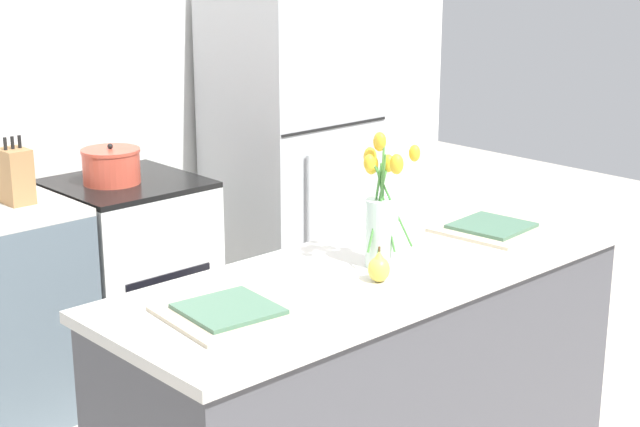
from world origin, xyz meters
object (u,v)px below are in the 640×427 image
object	(u,v)px
stove_range	(131,277)
cooking_pot	(111,166)
knife_block	(15,176)
plate_setting_right	(492,228)
pear_figurine	(379,268)
plate_setting_left	(229,312)
refrigerator	(291,158)
flower_vase	(382,215)

from	to	relation	value
stove_range	cooking_pot	size ratio (longest dim) A/B	3.53
knife_block	plate_setting_right	bearing A→B (deg)	-58.26
pear_figurine	plate_setting_left	world-z (taller)	pear_figurine
plate_setting_left	cooking_pot	bearing A→B (deg)	69.15
refrigerator	stove_range	bearing A→B (deg)	-179.96
stove_range	plate_setting_left	world-z (taller)	plate_setting_left
flower_vase	plate_setting_left	world-z (taller)	flower_vase
stove_range	knife_block	world-z (taller)	knife_block
refrigerator	knife_block	xyz separation A→B (m)	(-1.46, -0.02, 0.15)
stove_range	cooking_pot	distance (m)	0.52
pear_figurine	plate_setting_right	size ratio (longest dim) A/B	0.30
knife_block	flower_vase	bearing A→B (deg)	-74.84
plate_setting_left	pear_figurine	bearing A→B (deg)	-10.66
refrigerator	knife_block	bearing A→B (deg)	-179.31
stove_range	plate_setting_left	xyz separation A→B (m)	(-0.68, -1.61, 0.49)
stove_range	knife_block	distance (m)	0.75
plate_setting_right	flower_vase	bearing A→B (deg)	179.90
plate_setting_right	knife_block	size ratio (longest dim) A/B	1.34
refrigerator	cooking_pot	bearing A→B (deg)	179.66
stove_range	flower_vase	distance (m)	1.73
flower_vase	stove_range	bearing A→B (deg)	87.25
cooking_pot	knife_block	xyz separation A→B (m)	(-0.45, -0.02, 0.04)
flower_vase	cooking_pot	size ratio (longest dim) A/B	1.72
refrigerator	plate_setting_right	distance (m)	1.68
pear_figurine	knife_block	distance (m)	1.71
refrigerator	knife_block	size ratio (longest dim) A/B	6.24
flower_vase	knife_block	xyz separation A→B (m)	(-0.43, 1.59, -0.09)
plate_setting_left	cooking_pot	world-z (taller)	cooking_pot
cooking_pot	knife_block	world-z (taller)	knife_block
pear_figurine	plate_setting_right	bearing A→B (deg)	7.95
pear_figurine	plate_setting_left	size ratio (longest dim) A/B	0.30
stove_range	flower_vase	xyz separation A→B (m)	(-0.08, -1.61, 0.65)
refrigerator	pear_figurine	distance (m)	2.05
flower_vase	pear_figurine	world-z (taller)	flower_vase
stove_range	cooking_pot	xyz separation A→B (m)	(-0.06, 0.01, 0.52)
refrigerator	plate_setting_right	size ratio (longest dim) A/B	4.67
plate_setting_right	cooking_pot	world-z (taller)	cooking_pot
pear_figurine	cooking_pot	xyz separation A→B (m)	(0.12, 1.71, -0.01)
refrigerator	flower_vase	bearing A→B (deg)	-122.60
stove_range	plate_setting_left	bearing A→B (deg)	-112.81
refrigerator	flower_vase	distance (m)	1.92
flower_vase	plate_setting_right	world-z (taller)	flower_vase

